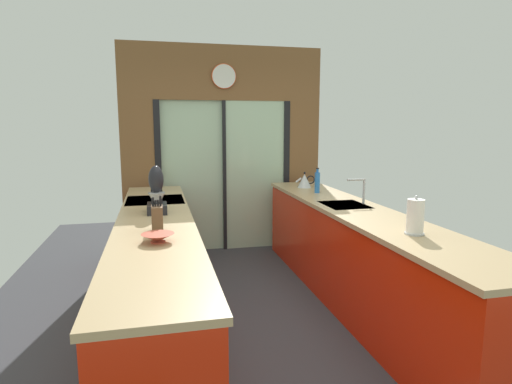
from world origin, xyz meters
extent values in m
cube|color=#38383D|center=(0.00, 0.60, -0.01)|extent=(5.04, 7.60, 0.02)
cube|color=brown|center=(0.00, 2.40, 2.35)|extent=(2.64, 0.08, 0.70)
cube|color=#B2D1AD|center=(-0.42, 2.42, 1.00)|extent=(0.80, 0.02, 2.00)
cube|color=#B2D1AD|center=(0.42, 2.38, 1.00)|extent=(0.80, 0.02, 2.00)
cube|color=black|center=(-0.86, 2.40, 1.00)|extent=(0.08, 0.10, 2.00)
cube|color=black|center=(0.86, 2.40, 1.00)|extent=(0.08, 0.10, 2.00)
cube|color=black|center=(0.00, 2.40, 1.00)|extent=(0.04, 0.10, 2.00)
cube|color=brown|center=(-1.11, 2.40, 1.00)|extent=(0.42, 0.08, 2.00)
cube|color=brown|center=(1.11, 2.40, 1.00)|extent=(0.42, 0.08, 2.00)
cylinder|color=white|center=(0.00, 2.34, 2.30)|extent=(0.30, 0.03, 0.30)
torus|color=#DB4C23|center=(0.00, 2.34, 2.30)|extent=(0.32, 0.02, 0.32)
cube|color=red|center=(-0.91, -0.33, 0.44)|extent=(0.58, 2.55, 0.88)
cube|color=red|center=(-0.91, 1.88, 0.44)|extent=(0.58, 0.65, 0.88)
cube|color=tan|center=(-0.91, 0.30, 0.90)|extent=(0.62, 3.80, 0.04)
cube|color=red|center=(0.91, 0.30, 0.44)|extent=(0.58, 3.80, 0.88)
cube|color=tan|center=(0.91, 0.30, 0.90)|extent=(0.62, 3.80, 0.04)
cube|color=#B7BABC|center=(0.89, 0.55, 0.90)|extent=(0.40, 0.48, 0.05)
cylinder|color=#B7BABC|center=(1.09, 0.55, 1.05)|extent=(0.02, 0.02, 0.25)
cylinder|color=#B7BABC|center=(1.00, 0.55, 1.16)|extent=(0.18, 0.02, 0.02)
cube|color=#B7BABC|center=(-0.91, 1.25, 0.44)|extent=(0.58, 0.60, 0.88)
cube|color=black|center=(-0.61, 1.25, 0.48)|extent=(0.01, 0.48, 0.28)
cube|color=black|center=(-0.91, 1.25, 0.91)|extent=(0.58, 0.60, 0.03)
cylinder|color=#B7BABC|center=(-0.61, 1.07, 0.80)|extent=(0.02, 0.04, 0.04)
cylinder|color=#B7BABC|center=(-0.61, 1.25, 0.80)|extent=(0.02, 0.04, 0.04)
cylinder|color=#B7BABC|center=(-0.61, 1.43, 0.80)|extent=(0.02, 0.04, 0.04)
cylinder|color=#BC4C38|center=(-0.89, -0.40, 0.92)|extent=(0.10, 0.10, 0.01)
cone|color=#BC4C38|center=(-0.89, -0.40, 0.95)|extent=(0.22, 0.22, 0.05)
cube|color=brown|center=(-0.89, -0.10, 1.01)|extent=(0.08, 0.14, 0.19)
cylinder|color=black|center=(-0.92, -0.10, 1.14)|extent=(0.02, 0.02, 0.08)
cylinder|color=black|center=(-0.90, -0.10, 1.13)|extent=(0.02, 0.02, 0.06)
cylinder|color=black|center=(-0.88, -0.10, 1.13)|extent=(0.02, 0.02, 0.06)
cylinder|color=black|center=(-0.86, -0.10, 1.14)|extent=(0.02, 0.02, 0.09)
cube|color=black|center=(-0.89, 0.58, 0.96)|extent=(0.17, 0.26, 0.08)
cube|color=black|center=(-0.89, 0.68, 1.10)|extent=(0.10, 0.08, 0.20)
ellipsoid|color=black|center=(-0.89, 0.57, 1.22)|extent=(0.13, 0.12, 0.24)
cone|color=#B7BABC|center=(-0.89, 0.55, 1.04)|extent=(0.15, 0.15, 0.13)
cone|color=#B7BABC|center=(0.89, 1.71, 1.00)|extent=(0.17, 0.17, 0.17)
sphere|color=black|center=(0.89, 1.71, 1.10)|extent=(0.03, 0.03, 0.03)
cylinder|color=#B7BABC|center=(0.81, 1.71, 1.01)|extent=(0.08, 0.02, 0.07)
torus|color=black|center=(0.97, 1.71, 1.01)|extent=(0.11, 0.01, 0.11)
cylinder|color=#286BB7|center=(0.89, 1.28, 1.04)|extent=(0.06, 0.06, 0.23)
cylinder|color=#286BB7|center=(0.89, 1.28, 1.17)|extent=(0.03, 0.03, 0.04)
cylinder|color=black|center=(0.89, 1.28, 1.20)|extent=(0.03, 0.03, 0.01)
cylinder|color=#B7BABC|center=(0.89, -0.60, 0.93)|extent=(0.14, 0.14, 0.01)
cylinder|color=white|center=(0.89, -0.60, 1.05)|extent=(0.12, 0.12, 0.24)
sphere|color=#B7BABC|center=(0.89, -0.60, 1.19)|extent=(0.03, 0.03, 0.03)
camera|label=1|loc=(-0.88, -3.20, 1.70)|focal=29.74mm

